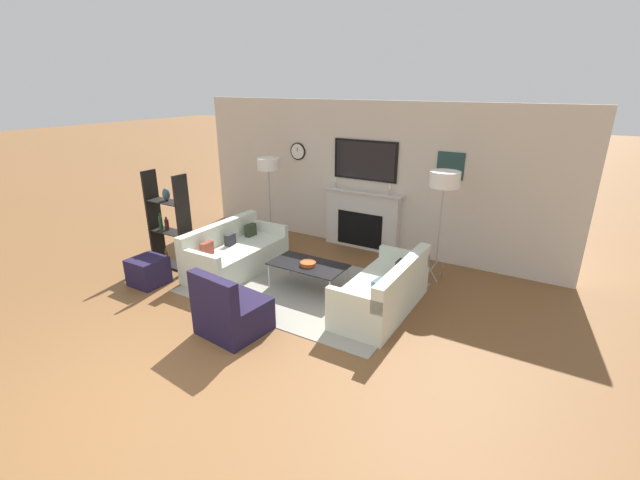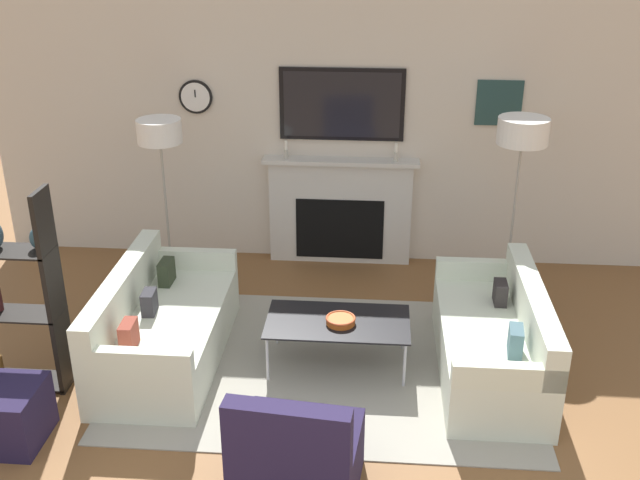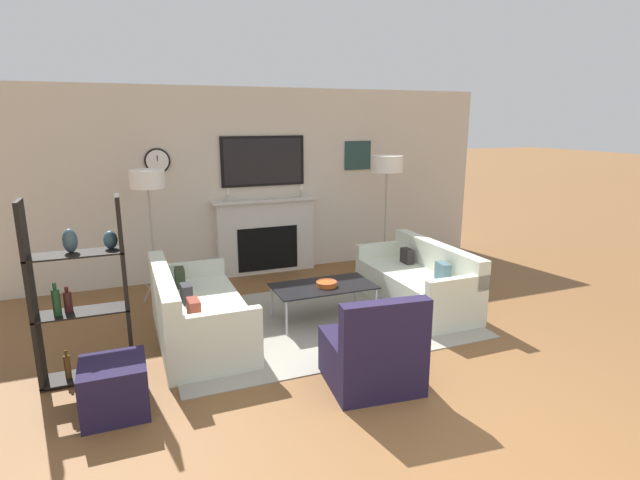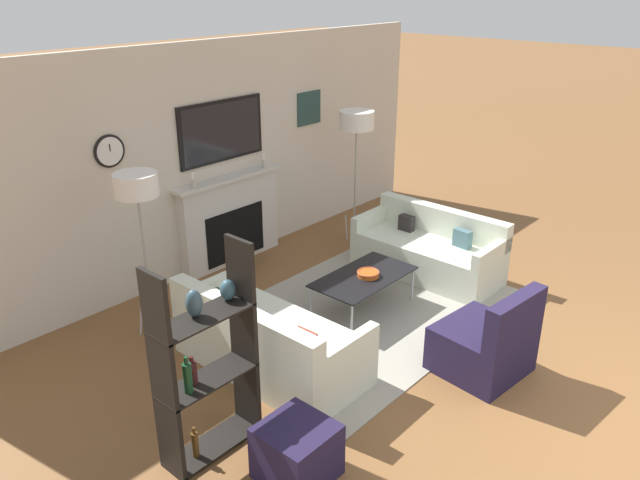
# 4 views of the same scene
# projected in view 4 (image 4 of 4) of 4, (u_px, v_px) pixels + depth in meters

# --- Properties ---
(ground_plane) EXTENTS (60.00, 60.00, 0.00)m
(ground_plane) POSITION_uv_depth(u_px,v_px,m) (630.00, 428.00, 5.00)
(ground_plane) COLOR brown
(fireplace_wall) EXTENTS (7.24, 0.28, 2.70)m
(fireplace_wall) POSITION_uv_depth(u_px,v_px,m) (222.00, 166.00, 7.52)
(fireplace_wall) COLOR beige
(fireplace_wall) RESTS_ON ground_plane
(area_rug) EXTENTS (3.30, 2.29, 0.01)m
(area_rug) POSITION_uv_depth(u_px,v_px,m) (359.00, 313.00, 6.69)
(area_rug) COLOR gray
(area_rug) RESTS_ON ground_plane
(couch_left) EXTENTS (0.86, 1.79, 0.78)m
(couch_left) POSITION_uv_depth(u_px,v_px,m) (268.00, 342.00, 5.65)
(couch_left) COLOR silver
(couch_left) RESTS_ON ground_plane
(couch_right) EXTENTS (0.77, 1.75, 0.77)m
(couch_right) POSITION_uv_depth(u_px,v_px,m) (429.00, 252.00, 7.50)
(couch_right) COLOR silver
(couch_right) RESTS_ON ground_plane
(armchair) EXTENTS (0.82, 0.79, 0.86)m
(armchair) POSITION_uv_depth(u_px,v_px,m) (486.00, 344.00, 5.61)
(armchair) COLOR #201936
(armchair) RESTS_ON ground_plane
(coffee_table) EXTENTS (1.15, 0.63, 0.41)m
(coffee_table) POSITION_uv_depth(u_px,v_px,m) (364.00, 278.00, 6.62)
(coffee_table) COLOR black
(coffee_table) RESTS_ON ground_plane
(decorative_bowl) EXTENTS (0.24, 0.24, 0.06)m
(decorative_bowl) POSITION_uv_depth(u_px,v_px,m) (368.00, 274.00, 6.59)
(decorative_bowl) COLOR #BB531B
(decorative_bowl) RESTS_ON coffee_table
(floor_lamp_left) EXTENTS (0.41, 0.41, 1.67)m
(floor_lamp_left) POSITION_uv_depth(u_px,v_px,m) (136.00, 187.00, 5.81)
(floor_lamp_left) COLOR #9E998E
(floor_lamp_left) RESTS_ON ground_plane
(floor_lamp_right) EXTENTS (0.46, 0.46, 1.75)m
(floor_lamp_right) POSITION_uv_depth(u_px,v_px,m) (357.00, 122.00, 8.05)
(floor_lamp_right) COLOR #9E998E
(floor_lamp_right) RESTS_ON ground_plane
(shelf_unit) EXTENTS (0.77, 0.28, 1.63)m
(shelf_unit) POSITION_uv_depth(u_px,v_px,m) (206.00, 358.00, 4.49)
(shelf_unit) COLOR black
(shelf_unit) RESTS_ON ground_plane
(ottoman) EXTENTS (0.49, 0.49, 0.43)m
(ottoman) POSITION_uv_depth(u_px,v_px,m) (297.00, 451.00, 4.45)
(ottoman) COLOR #201936
(ottoman) RESTS_ON ground_plane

